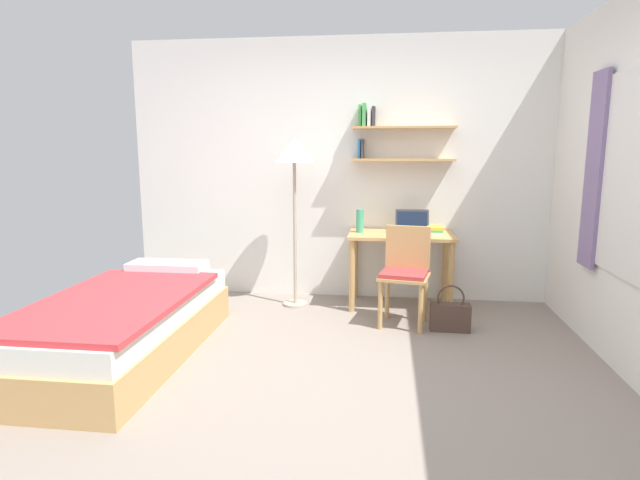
# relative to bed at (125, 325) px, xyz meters

# --- Properties ---
(ground_plane) EXTENTS (5.28, 5.28, 0.00)m
(ground_plane) POSITION_rel_bed_xyz_m (1.48, -0.20, -0.24)
(ground_plane) COLOR gray
(wall_back) EXTENTS (4.40, 0.27, 2.60)m
(wall_back) POSITION_rel_bed_xyz_m (1.49, 1.82, 1.07)
(wall_back) COLOR white
(wall_back) RESTS_ON ground_plane
(bed) EXTENTS (0.96, 2.03, 0.54)m
(bed) POSITION_rel_bed_xyz_m (0.00, 0.00, 0.00)
(bed) COLOR tan
(bed) RESTS_ON ground_plane
(desk) EXTENTS (1.00, 0.56, 0.72)m
(desk) POSITION_rel_bed_xyz_m (2.04, 1.50, 0.34)
(desk) COLOR tan
(desk) RESTS_ON ground_plane
(desk_chair) EXTENTS (0.47, 0.45, 0.85)m
(desk_chair) POSITION_rel_bed_xyz_m (2.07, 0.99, 0.24)
(desk_chair) COLOR tan
(desk_chair) RESTS_ON ground_plane
(standing_lamp) EXTENTS (0.37, 0.37, 1.61)m
(standing_lamp) POSITION_rel_bed_xyz_m (1.03, 1.40, 1.17)
(standing_lamp) COLOR #B2A893
(standing_lamp) RESTS_ON ground_plane
(laptop) EXTENTS (0.32, 0.24, 0.22)m
(laptop) POSITION_rel_bed_xyz_m (2.14, 1.54, 0.54)
(laptop) COLOR #2D2D33
(laptop) RESTS_ON desk
(water_bottle) EXTENTS (0.07, 0.07, 0.22)m
(water_bottle) POSITION_rel_bed_xyz_m (1.64, 1.53, 0.59)
(water_bottle) COLOR #42A87F
(water_bottle) RESTS_ON desk
(book_stack) EXTENTS (0.17, 0.24, 0.07)m
(book_stack) POSITION_rel_bed_xyz_m (2.35, 1.53, 0.51)
(book_stack) COLOR silver
(book_stack) RESTS_ON desk
(handbag) EXTENTS (0.33, 0.13, 0.40)m
(handbag) POSITION_rel_bed_xyz_m (2.45, 0.86, -0.11)
(handbag) COLOR #4C382D
(handbag) RESTS_ON ground_plane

